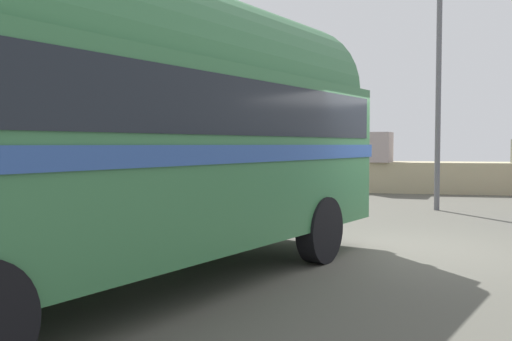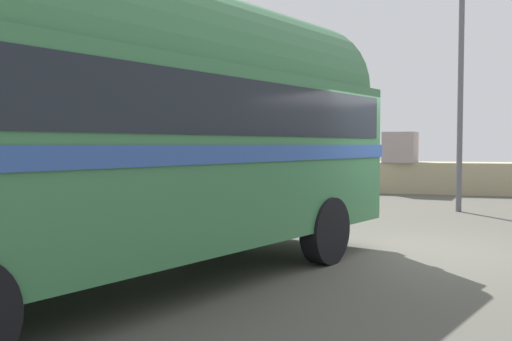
# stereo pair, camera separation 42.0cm
# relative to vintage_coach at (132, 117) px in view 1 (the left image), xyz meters

# --- Properties ---
(ground) EXTENTS (32.00, 26.00, 0.02)m
(ground) POSITION_rel_vintage_coach_xyz_m (3.22, 3.14, -2.04)
(ground) COLOR #514F46
(breakwater) EXTENTS (31.36, 2.03, 2.28)m
(breakwater) POSITION_rel_vintage_coach_xyz_m (3.05, 14.93, -1.42)
(breakwater) COLOR tan
(breakwater) RESTS_ON ground
(vintage_coach) EXTENTS (5.38, 8.86, 3.70)m
(vintage_coach) POSITION_rel_vintage_coach_xyz_m (0.00, 0.00, 0.00)
(vintage_coach) COLOR black
(vintage_coach) RESTS_ON ground
(lamp_post) EXTENTS (1.03, 0.27, 5.90)m
(lamp_post) POSITION_rel_vintage_coach_xyz_m (4.42, 9.19, 1.30)
(lamp_post) COLOR #5B5B60
(lamp_post) RESTS_ON ground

